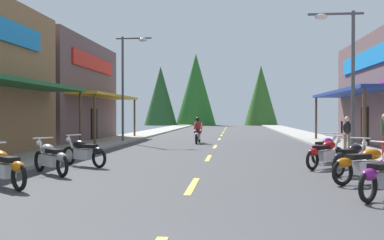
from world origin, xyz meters
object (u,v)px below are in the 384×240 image
at_px(motorcycle_parked_right_2, 351,157).
at_px(rider_cruising_lead, 198,132).
at_px(streetlamp_right, 344,61).
at_px(motorcycle_parked_left_2, 84,152).
at_px(motorcycle_parked_left_0, 4,167).
at_px(motorcycle_parked_right_1, 365,164).
at_px(motorcycle_parked_right_4, 325,148).
at_px(motorcycle_parked_right_3, 325,153).
at_px(streetlamp_left, 128,74).
at_px(motorcycle_parked_left_1, 51,157).
at_px(pedestrian_browsing, 347,131).

xyz_separation_m(motorcycle_parked_right_2, rider_cruising_lead, (-5.45, 12.50, 0.17)).
height_order(streetlamp_right, motorcycle_parked_left_2, streetlamp_right).
xyz_separation_m(motorcycle_parked_left_0, rider_cruising_lead, (3.23, 15.53, 0.17)).
relative_size(motorcycle_parked_left_0, rider_cruising_lead, 0.84).
xyz_separation_m(motorcycle_parked_right_2, motorcycle_parked_left_2, (-8.23, 1.04, 0.00)).
xyz_separation_m(motorcycle_parked_right_1, motorcycle_parked_right_4, (0.05, 4.79, 0.00)).
height_order(motorcycle_parked_right_1, motorcycle_parked_right_3, same).
bearing_deg(streetlamp_left, motorcycle_parked_right_4, -44.38).
height_order(motorcycle_parked_right_4, motorcycle_parked_left_1, same).
distance_m(motorcycle_parked_left_2, rider_cruising_lead, 11.79).
xyz_separation_m(motorcycle_parked_left_0, motorcycle_parked_left_1, (0.15, 2.19, 0.00)).
height_order(streetlamp_right, motorcycle_parked_left_1, streetlamp_right).
relative_size(motorcycle_parked_left_2, pedestrian_browsing, 1.16).
xyz_separation_m(motorcycle_parked_left_2, pedestrian_browsing, (10.04, 6.36, 0.45)).
height_order(motorcycle_parked_right_2, motorcycle_parked_right_3, same).
bearing_deg(rider_cruising_lead, motorcycle_parked_right_4, -148.26).
bearing_deg(motorcycle_parked_left_2, rider_cruising_lead, -73.21).
bearing_deg(rider_cruising_lead, streetlamp_right, -137.72).
distance_m(motorcycle_parked_right_1, motorcycle_parked_right_4, 4.79).
relative_size(streetlamp_right, rider_cruising_lead, 2.72).
height_order(motorcycle_parked_right_2, motorcycle_parked_left_2, same).
bearing_deg(motorcycle_parked_right_3, pedestrian_browsing, 22.70).
distance_m(motorcycle_parked_left_2, pedestrian_browsing, 11.89).
xyz_separation_m(streetlamp_right, motorcycle_parked_left_1, (-9.55, -5.76, -3.34)).
xyz_separation_m(motorcycle_parked_right_1, motorcycle_parked_left_1, (-8.40, 0.79, 0.00)).
xyz_separation_m(motorcycle_parked_right_3, motorcycle_parked_left_2, (-7.79, -0.32, 0.00)).
height_order(motorcycle_parked_left_0, pedestrian_browsing, pedestrian_browsing).
bearing_deg(motorcycle_parked_right_1, motorcycle_parked_left_1, 144.60).
relative_size(motorcycle_parked_left_1, pedestrian_browsing, 1.02).
height_order(motorcycle_parked_left_1, motorcycle_parked_left_2, same).
relative_size(streetlamp_right, motorcycle_parked_left_0, 3.23).
height_order(motorcycle_parked_right_2, motorcycle_parked_right_4, same).
bearing_deg(streetlamp_left, motorcycle_parked_left_0, -86.29).
xyz_separation_m(streetlamp_left, motorcycle_parked_right_1, (9.56, -14.20, -3.67)).
height_order(motorcycle_parked_right_2, pedestrian_browsing, pedestrian_browsing).
xyz_separation_m(streetlamp_left, motorcycle_parked_left_0, (1.01, -15.60, -3.67)).
height_order(motorcycle_parked_right_3, motorcycle_parked_left_1, same).
bearing_deg(motorcycle_parked_left_1, motorcycle_parked_left_2, -57.08).
bearing_deg(motorcycle_parked_right_1, motorcycle_parked_right_3, 66.04).
bearing_deg(motorcycle_parked_left_2, motorcycle_parked_left_1, 111.62).
bearing_deg(pedestrian_browsing, motorcycle_parked_right_1, 167.99).
height_order(motorcycle_parked_right_3, rider_cruising_lead, rider_cruising_lead).
bearing_deg(motorcycle_parked_left_0, streetlamp_left, -50.76).
bearing_deg(streetlamp_right, streetlamp_left, 144.44).
distance_m(rider_cruising_lead, pedestrian_browsing, 8.87).
relative_size(motorcycle_parked_right_3, pedestrian_browsing, 1.00).
bearing_deg(pedestrian_browsing, motorcycle_parked_right_3, 159.62).
height_order(motorcycle_parked_right_3, motorcycle_parked_right_4, same).
bearing_deg(rider_cruising_lead, motorcycle_parked_left_2, 168.16).
relative_size(motorcycle_parked_left_2, rider_cruising_lead, 0.88).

